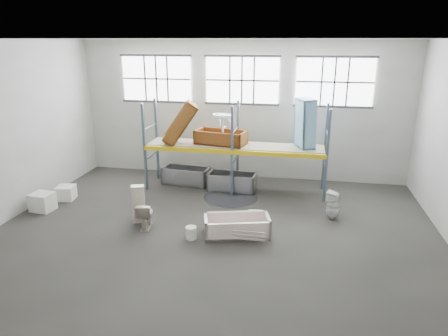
% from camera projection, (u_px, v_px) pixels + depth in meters
% --- Properties ---
extents(floor, '(12.00, 10.00, 0.10)m').
position_uv_depth(floor, '(214.00, 236.00, 10.77)').
color(floor, '#44403B').
rests_on(floor, ground).
extents(ceiling, '(12.00, 10.00, 0.10)m').
position_uv_depth(ceiling, '(212.00, 37.00, 9.21)').
color(ceiling, silver).
rests_on(ceiling, ground).
extents(wall_back, '(12.00, 0.10, 5.00)m').
position_uv_depth(wall_back, '(242.00, 111.00, 14.72)').
color(wall_back, '#A7A59A').
rests_on(wall_back, ground).
extents(wall_front, '(12.00, 0.10, 5.00)m').
position_uv_depth(wall_front, '(131.00, 238.00, 5.27)').
color(wall_front, '#A6A59B').
rests_on(wall_front, ground).
extents(window_left, '(2.60, 0.04, 1.60)m').
position_uv_depth(window_left, '(157.00, 79.00, 14.84)').
color(window_left, white).
rests_on(window_left, wall_back).
extents(window_mid, '(2.60, 0.04, 1.60)m').
position_uv_depth(window_mid, '(242.00, 80.00, 14.28)').
color(window_mid, white).
rests_on(window_mid, wall_back).
extents(window_right, '(2.60, 0.04, 1.60)m').
position_uv_depth(window_right, '(335.00, 82.00, 13.71)').
color(window_right, white).
rests_on(window_right, wall_back).
extents(rack_upright_la, '(0.08, 0.08, 3.00)m').
position_uv_depth(rack_upright_la, '(145.00, 148.00, 13.54)').
color(rack_upright_la, slate).
rests_on(rack_upright_la, floor).
extents(rack_upright_lb, '(0.08, 0.08, 3.00)m').
position_uv_depth(rack_upright_lb, '(157.00, 139.00, 14.67)').
color(rack_upright_lb, slate).
rests_on(rack_upright_lb, floor).
extents(rack_upright_ma, '(0.08, 0.08, 3.00)m').
position_uv_depth(rack_upright_ma, '(232.00, 152.00, 13.01)').
color(rack_upright_ma, slate).
rests_on(rack_upright_ma, floor).
extents(rack_upright_mb, '(0.08, 0.08, 3.00)m').
position_uv_depth(rack_upright_mb, '(238.00, 143.00, 14.13)').
color(rack_upright_mb, slate).
rests_on(rack_upright_mb, floor).
extents(rack_upright_ra, '(0.08, 0.08, 3.00)m').
position_uv_depth(rack_upright_ra, '(327.00, 157.00, 12.48)').
color(rack_upright_ra, slate).
rests_on(rack_upright_ra, floor).
extents(rack_upright_rb, '(0.08, 0.08, 3.00)m').
position_uv_depth(rack_upright_rb, '(325.00, 147.00, 13.60)').
color(rack_upright_rb, slate).
rests_on(rack_upright_rb, floor).
extents(rack_beam_front, '(6.00, 0.10, 0.14)m').
position_uv_depth(rack_beam_front, '(232.00, 152.00, 13.01)').
color(rack_beam_front, yellow).
rests_on(rack_beam_front, floor).
extents(rack_beam_back, '(6.00, 0.10, 0.14)m').
position_uv_depth(rack_beam_back, '(238.00, 143.00, 14.13)').
color(rack_beam_back, yellow).
rests_on(rack_beam_back, floor).
extents(shelf_deck, '(5.90, 1.10, 0.03)m').
position_uv_depth(shelf_deck, '(235.00, 145.00, 13.55)').
color(shelf_deck, gray).
rests_on(shelf_deck, floor).
extents(wet_patch, '(1.80, 1.80, 0.00)m').
position_uv_depth(wet_patch, '(231.00, 197.00, 13.28)').
color(wet_patch, black).
rests_on(wet_patch, floor).
extents(bathtub_beige, '(1.89, 1.24, 0.51)m').
position_uv_depth(bathtub_beige, '(237.00, 226.00, 10.67)').
color(bathtub_beige, beige).
rests_on(bathtub_beige, floor).
extents(cistern_spare, '(0.40, 0.22, 0.36)m').
position_uv_depth(cistern_spare, '(255.00, 217.00, 11.16)').
color(cistern_spare, '#EFE2C8').
rests_on(cistern_spare, bathtub_beige).
extents(sink_in_tub, '(0.54, 0.54, 0.15)m').
position_uv_depth(sink_in_tub, '(242.00, 219.00, 11.27)').
color(sink_in_tub, beige).
rests_on(sink_in_tub, bathtub_beige).
extents(toilet_beige, '(0.51, 0.77, 0.74)m').
position_uv_depth(toilet_beige, '(146.00, 215.00, 11.08)').
color(toilet_beige, beige).
rests_on(toilet_beige, floor).
extents(cistern_tall, '(0.41, 0.33, 1.09)m').
position_uv_depth(cistern_tall, '(138.00, 204.00, 11.35)').
color(cistern_tall, beige).
rests_on(cistern_tall, floor).
extents(toilet_white, '(0.48, 0.48, 0.85)m').
position_uv_depth(toilet_white, '(333.00, 205.00, 11.58)').
color(toilet_white, white).
rests_on(toilet_white, floor).
extents(steel_tub_left, '(1.74, 0.96, 0.61)m').
position_uv_depth(steel_tub_left, '(186.00, 176.00, 14.47)').
color(steel_tub_left, '#B7B9C1').
rests_on(steel_tub_left, floor).
extents(steel_tub_right, '(1.67, 0.85, 0.60)m').
position_uv_depth(steel_tub_right, '(232.00, 182.00, 13.86)').
color(steel_tub_right, '#B3B5BD').
rests_on(steel_tub_right, floor).
extents(rust_tub_flat, '(1.82, 1.11, 0.48)m').
position_uv_depth(rust_tub_flat, '(221.00, 138.00, 13.58)').
color(rust_tub_flat, brown).
rests_on(rust_tub_flat, shelf_deck).
extents(rust_tub_tilted, '(1.40, 1.03, 1.53)m').
position_uv_depth(rust_tub_tilted, '(180.00, 123.00, 13.54)').
color(rust_tub_tilted, '#9C5F19').
rests_on(rust_tub_tilted, shelf_deck).
extents(sink_on_shelf, '(0.77, 0.65, 0.61)m').
position_uv_depth(sink_on_shelf, '(223.00, 131.00, 13.27)').
color(sink_on_shelf, white).
rests_on(sink_on_shelf, rust_tub_flat).
extents(blue_tub_upright, '(0.76, 0.89, 1.61)m').
position_uv_depth(blue_tub_upright, '(305.00, 124.00, 12.96)').
color(blue_tub_upright, '#76ABCF').
rests_on(blue_tub_upright, shelf_deck).
extents(bucket, '(0.30, 0.30, 0.33)m').
position_uv_depth(bucket, '(191.00, 233.00, 10.48)').
color(bucket, silver).
rests_on(bucket, floor).
extents(carton_near, '(0.69, 0.61, 0.54)m').
position_uv_depth(carton_near, '(42.00, 202.00, 12.20)').
color(carton_near, white).
rests_on(carton_near, floor).
extents(carton_far, '(0.62, 0.62, 0.45)m').
position_uv_depth(carton_far, '(66.00, 193.00, 13.07)').
color(carton_far, white).
rests_on(carton_far, floor).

